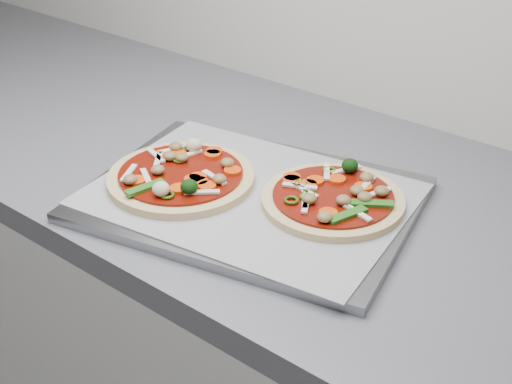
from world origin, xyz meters
The scene contains 6 objects.
base_cabinet centered at (0.00, 1.30, 0.43)m, with size 3.60×0.60×0.86m, color silver.
countertop centered at (0.00, 1.30, 0.88)m, with size 3.60×0.60×0.04m, color slate.
baking_tray centered at (0.55, 1.22, 0.91)m, with size 0.44×0.33×0.01m, color gray.
parchment centered at (0.55, 1.22, 0.92)m, with size 0.42×0.31×0.00m, color #9A9A9F.
pizza_left centered at (0.45, 1.18, 0.93)m, with size 0.28×0.28×0.04m.
pizza_right centered at (0.65, 1.27, 0.93)m, with size 0.26×0.26×0.03m.
Camera 1 is at (1.08, 0.56, 1.42)m, focal length 50.00 mm.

